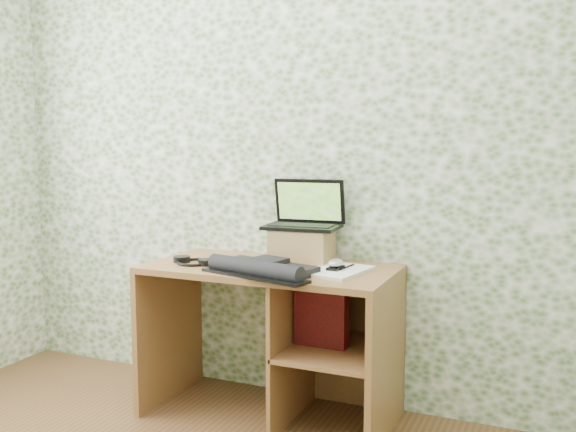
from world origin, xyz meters
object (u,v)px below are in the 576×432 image
at_px(desk, 287,321).
at_px(laptop, 305,216).
at_px(keyboard, 262,268).
at_px(riser, 302,246).
at_px(notepad, 337,271).

distance_m(desk, laptop, 0.52).
relative_size(desk, keyboard, 2.13).
relative_size(riser, keyboard, 0.51).
bearing_deg(laptop, notepad, -43.65).
bearing_deg(riser, notepad, -32.98).
relative_size(riser, laptop, 0.75).
bearing_deg(keyboard, desk, 94.06).
relative_size(desk, riser, 4.22).
height_order(desk, notepad, notepad).
distance_m(laptop, keyboard, 0.42).
bearing_deg(riser, laptop, 90.00).
bearing_deg(keyboard, notepad, 42.82).
bearing_deg(keyboard, riser, 92.46).
bearing_deg(desk, keyboard, -100.43).
bearing_deg(desk, notepad, -8.26).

